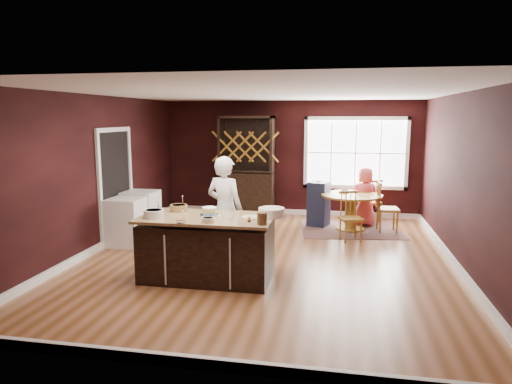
# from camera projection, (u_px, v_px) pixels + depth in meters

# --- Properties ---
(room_shell) EXTENTS (7.00, 7.00, 7.00)m
(room_shell) POSITION_uv_depth(u_px,v_px,m) (267.00, 178.00, 7.40)
(room_shell) COLOR brown
(room_shell) RESTS_ON ground
(window) EXTENTS (2.36, 0.10, 1.66)m
(window) POSITION_uv_depth(u_px,v_px,m) (355.00, 153.00, 10.47)
(window) COLOR white
(window) RESTS_ON room_shell
(doorway) EXTENTS (0.08, 1.26, 2.13)m
(doorway) POSITION_uv_depth(u_px,v_px,m) (116.00, 187.00, 8.57)
(doorway) COLOR white
(doorway) RESTS_ON room_shell
(kitchen_island) EXTENTS (1.91, 1.00, 0.92)m
(kitchen_island) POSITION_uv_depth(u_px,v_px,m) (207.00, 249.00, 6.58)
(kitchen_island) COLOR black
(kitchen_island) RESTS_ON ground
(dining_table) EXTENTS (1.24, 1.24, 0.75)m
(dining_table) POSITION_uv_depth(u_px,v_px,m) (351.00, 205.00, 9.39)
(dining_table) COLOR brown
(dining_table) RESTS_ON ground
(baker) EXTENTS (0.72, 0.58, 1.72)m
(baker) POSITION_uv_depth(u_px,v_px,m) (225.00, 210.00, 7.26)
(baker) COLOR white
(baker) RESTS_ON ground
(layer_cake) EXTENTS (0.29, 0.29, 0.12)m
(layer_cake) POSITION_uv_depth(u_px,v_px,m) (209.00, 211.00, 6.57)
(layer_cake) COLOR white
(layer_cake) RESTS_ON kitchen_island
(bowl_blue) EXTENTS (0.29, 0.29, 0.11)m
(bowl_blue) POSITION_uv_depth(u_px,v_px,m) (154.00, 214.00, 6.43)
(bowl_blue) COLOR white
(bowl_blue) RESTS_ON kitchen_island
(bowl_yellow) EXTENTS (0.26, 0.26, 0.10)m
(bowl_yellow) POSITION_uv_depth(u_px,v_px,m) (179.00, 208.00, 6.86)
(bowl_yellow) COLOR #AA774D
(bowl_yellow) RESTS_ON kitchen_island
(bowl_pink) EXTENTS (0.14, 0.14, 0.05)m
(bowl_pink) POSITION_uv_depth(u_px,v_px,m) (181.00, 221.00, 6.11)
(bowl_pink) COLOR silver
(bowl_pink) RESTS_ON kitchen_island
(bowl_olive) EXTENTS (0.18, 0.18, 0.07)m
(bowl_olive) POSITION_uv_depth(u_px,v_px,m) (208.00, 220.00, 6.14)
(bowl_olive) COLOR #F2E4C9
(bowl_olive) RESTS_ON kitchen_island
(drinking_glass) EXTENTS (0.07, 0.07, 0.14)m
(drinking_glass) POSITION_uv_depth(u_px,v_px,m) (231.00, 214.00, 6.32)
(drinking_glass) COLOR white
(drinking_glass) RESTS_ON kitchen_island
(dinner_plate) EXTENTS (0.29, 0.29, 0.02)m
(dinner_plate) POSITION_uv_depth(u_px,v_px,m) (252.00, 217.00, 6.40)
(dinner_plate) COLOR #F6E9A8
(dinner_plate) RESTS_ON kitchen_island
(white_tub) EXTENTS (0.37, 0.37, 0.13)m
(white_tub) POSITION_uv_depth(u_px,v_px,m) (271.00, 212.00, 6.48)
(white_tub) COLOR silver
(white_tub) RESTS_ON kitchen_island
(stoneware_crock) EXTENTS (0.14, 0.14, 0.16)m
(stoneware_crock) POSITION_uv_depth(u_px,v_px,m) (262.00, 219.00, 6.01)
(stoneware_crock) COLOR brown
(stoneware_crock) RESTS_ON kitchen_island
(toy_figurine) EXTENTS (0.05, 0.05, 0.08)m
(toy_figurine) POSITION_uv_depth(u_px,v_px,m) (249.00, 219.00, 6.16)
(toy_figurine) COLOR yellow
(toy_figurine) RESTS_ON kitchen_island
(rug) EXTENTS (2.20, 1.81, 0.01)m
(rug) POSITION_uv_depth(u_px,v_px,m) (351.00, 230.00, 9.48)
(rug) COLOR brown
(rug) RESTS_ON ground
(chair_east) EXTENTS (0.45, 0.47, 1.04)m
(chair_east) POSITION_uv_depth(u_px,v_px,m) (388.00, 207.00, 9.24)
(chair_east) COLOR brown
(chair_east) RESTS_ON ground
(chair_south) EXTENTS (0.50, 0.49, 0.95)m
(chair_south) POSITION_uv_depth(u_px,v_px,m) (351.00, 216.00, 8.58)
(chair_south) COLOR brown
(chair_south) RESTS_ON ground
(chair_north) EXTENTS (0.54, 0.53, 0.98)m
(chair_north) POSITION_uv_depth(u_px,v_px,m) (370.00, 200.00, 10.13)
(chair_north) COLOR brown
(chair_north) RESTS_ON ground
(seated_woman) EXTENTS (0.70, 0.53, 1.27)m
(seated_woman) POSITION_uv_depth(u_px,v_px,m) (365.00, 197.00, 9.77)
(seated_woman) COLOR #E7505F
(seated_woman) RESTS_ON ground
(high_chair) EXTENTS (0.51, 0.51, 0.99)m
(high_chair) POSITION_uv_depth(u_px,v_px,m) (319.00, 203.00, 9.77)
(high_chair) COLOR black
(high_chair) RESTS_ON ground
(toddler) EXTENTS (0.18, 0.14, 0.26)m
(toddler) POSITION_uv_depth(u_px,v_px,m) (316.00, 188.00, 9.82)
(toddler) COLOR #8CA5BF
(toddler) RESTS_ON high_chair
(table_plate) EXTENTS (0.19, 0.19, 0.01)m
(table_plate) POSITION_uv_depth(u_px,v_px,m) (364.00, 195.00, 9.23)
(table_plate) COLOR beige
(table_plate) RESTS_ON dining_table
(table_cup) EXTENTS (0.13, 0.13, 0.10)m
(table_cup) POSITION_uv_depth(u_px,v_px,m) (345.00, 190.00, 9.55)
(table_cup) COLOR silver
(table_cup) RESTS_ON dining_table
(hutch) EXTENTS (1.28, 0.53, 2.35)m
(hutch) POSITION_uv_depth(u_px,v_px,m) (247.00, 166.00, 10.73)
(hutch) COLOR #381F10
(hutch) RESTS_ON ground
(washer) EXTENTS (0.60, 0.58, 0.87)m
(washer) POSITION_uv_depth(u_px,v_px,m) (126.00, 222.00, 8.29)
(washer) COLOR silver
(washer) RESTS_ON ground
(dryer) EXTENTS (0.62, 0.60, 0.90)m
(dryer) POSITION_uv_depth(u_px,v_px,m) (141.00, 214.00, 8.91)
(dryer) COLOR white
(dryer) RESTS_ON ground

